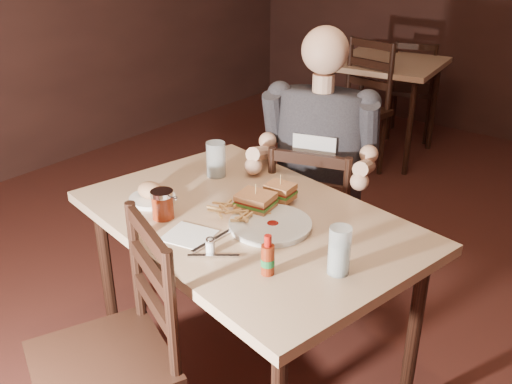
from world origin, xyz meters
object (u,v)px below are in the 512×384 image
Objects in this scene: main_table at (248,234)px; chair_far at (317,226)px; bg_chair_near at (349,112)px; diner at (319,135)px; bg_table at (387,72)px; syrup_dispenser at (163,204)px; glass_right at (339,251)px; bg_chair_far at (413,89)px; chair_near at (101,363)px; hot_sauce at (268,255)px; dinner_plate at (270,226)px; glass_left at (216,159)px; side_plate at (152,200)px.

main_table is 1.58× the size of chair_far.
diner reaches higher than bg_chair_near.
syrup_dispenser is at bearing -79.08° from bg_table.
glass_right is (0.52, -0.68, -0.07)m from diner.
bg_chair_far is 3.50m from syrup_dispenser.
chair_far reaches higher than syrup_dispenser.
chair_near is 6.83× the size of hot_sauce.
bg_chair_near reaches higher than syrup_dispenser.
glass_right is (0.55, 0.52, 0.39)m from chair_near.
glass_left is (-0.46, 0.22, 0.07)m from dinner_plate.
chair_near reaches higher than dinner_plate.
main_table is at bearing 104.02° from chair_near.
glass_left is at bearing -69.06° from bg_chair_near.
dinner_plate is at bearing -90.82° from diner.
dinner_plate is at bearing -71.41° from bg_table.
glass_right reaches higher than bg_chair_far.
glass_left is (-0.34, 0.20, 0.15)m from main_table.
chair_near is 0.65m from side_plate.
syrup_dispenser is (-0.14, 0.43, 0.36)m from chair_near.
diner is (0.73, -1.57, 0.42)m from bg_chair_near.
syrup_dispenser is at bearing -120.77° from diner.
side_plate is (-0.27, 0.50, 0.32)m from chair_near.
glass_right reaches higher than syrup_dispenser.
side_plate is at bearing -178.43° from glass_right.
glass_right is at bearing 18.28° from syrup_dispenser.
chair_far is (0.71, -2.08, -0.24)m from bg_table.
side_plate is (0.42, -2.27, 0.28)m from bg_chair_near.
bg_table is at bearing 108.59° from dinner_plate.
main_table is 1.63× the size of bg_chair_far.
syrup_dispenser is 0.62× the size of side_plate.
bg_chair_far is at bearing 98.46° from glass_left.
chair_near is at bearing -73.81° from glass_left.
glass_right is (1.25, -3.35, 0.42)m from bg_chair_far.
main_table is at bearing -101.82° from diner.
syrup_dispenser is at bearing 174.25° from hot_sauce.
chair_far is at bearing 68.62° from side_plate.
bg_table is at bearing 97.79° from bg_chair_near.
side_plate is at bearing -94.50° from glass_left.
chair_far is at bearing 97.12° from main_table.
glass_right is at bearing -21.72° from glass_left.
bg_chair_far is at bearing 97.79° from bg_chair_near.
chair_near is 1.28m from diner.
glass_right reaches higher than dinner_plate.
bg_table is at bearing 114.01° from glass_right.
chair_far is at bearing 89.89° from syrup_dispenser.
bg_chair_far is at bearing 110.42° from glass_right.
side_plate reaches higher than main_table.
side_plate is (-0.66, 0.12, -0.06)m from hot_sauce.
hot_sauce is (1.08, -3.49, 0.41)m from bg_chair_far.
bg_table is 5.19× the size of side_plate.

